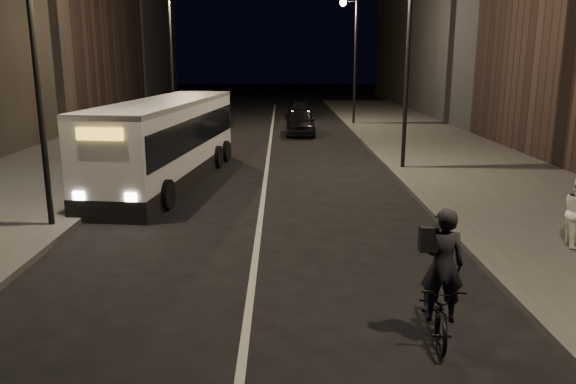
{
  "coord_description": "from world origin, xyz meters",
  "views": [
    {
      "loc": [
        0.61,
        -10.61,
        4.53
      ],
      "look_at": [
        0.76,
        2.02,
        1.5
      ],
      "focal_mm": 35.0,
      "sensor_mm": 36.0,
      "label": 1
    }
  ],
  "objects_px": {
    "car_mid": "(220,117)",
    "car_far": "(300,110)",
    "city_bus": "(167,138)",
    "cyclist_on_bicycle": "(438,295)",
    "car_near": "(300,122)",
    "streetlight_right_far": "(352,45)",
    "streetlight_left_near": "(42,23)",
    "streetlight_right_mid": "(402,36)",
    "streetlight_left_far": "(175,43)"
  },
  "relations": [
    {
      "from": "car_mid",
      "to": "car_far",
      "type": "height_order",
      "value": "car_mid"
    },
    {
      "from": "car_mid",
      "to": "city_bus",
      "type": "bearing_deg",
      "value": 87.74
    },
    {
      "from": "cyclist_on_bicycle",
      "to": "car_near",
      "type": "height_order",
      "value": "cyclist_on_bicycle"
    },
    {
      "from": "streetlight_right_far",
      "to": "streetlight_left_near",
      "type": "height_order",
      "value": "same"
    },
    {
      "from": "streetlight_right_mid",
      "to": "streetlight_left_near",
      "type": "xyz_separation_m",
      "value": [
        -10.66,
        -8.0,
        0.0
      ]
    },
    {
      "from": "car_far",
      "to": "city_bus",
      "type": "bearing_deg",
      "value": -105.49
    },
    {
      "from": "streetlight_left_near",
      "to": "car_near",
      "type": "bearing_deg",
      "value": 69.68
    },
    {
      "from": "streetlight_right_mid",
      "to": "streetlight_left_near",
      "type": "bearing_deg",
      "value": -143.12
    },
    {
      "from": "streetlight_left_near",
      "to": "city_bus",
      "type": "distance_m",
      "value": 7.33
    },
    {
      "from": "cyclist_on_bicycle",
      "to": "car_mid",
      "type": "relative_size",
      "value": 0.61
    },
    {
      "from": "cyclist_on_bicycle",
      "to": "car_far",
      "type": "height_order",
      "value": "cyclist_on_bicycle"
    },
    {
      "from": "city_bus",
      "to": "car_mid",
      "type": "relative_size",
      "value": 3.09
    },
    {
      "from": "city_bus",
      "to": "car_mid",
      "type": "height_order",
      "value": "city_bus"
    },
    {
      "from": "streetlight_left_near",
      "to": "cyclist_on_bicycle",
      "type": "bearing_deg",
      "value": -35.85
    },
    {
      "from": "streetlight_right_far",
      "to": "car_far",
      "type": "bearing_deg",
      "value": 124.24
    },
    {
      "from": "streetlight_right_mid",
      "to": "cyclist_on_bicycle",
      "type": "relative_size",
      "value": 3.58
    },
    {
      "from": "city_bus",
      "to": "cyclist_on_bicycle",
      "type": "bearing_deg",
      "value": -54.05
    },
    {
      "from": "streetlight_left_near",
      "to": "city_bus",
      "type": "bearing_deg",
      "value": 74.09
    },
    {
      "from": "streetlight_left_far",
      "to": "car_mid",
      "type": "bearing_deg",
      "value": 73.62
    },
    {
      "from": "streetlight_left_near",
      "to": "car_mid",
      "type": "relative_size",
      "value": 2.19
    },
    {
      "from": "streetlight_left_near",
      "to": "car_near",
      "type": "height_order",
      "value": "streetlight_left_near"
    },
    {
      "from": "cyclist_on_bicycle",
      "to": "car_far",
      "type": "xyz_separation_m",
      "value": [
        -1.13,
        34.98,
        -0.15
      ]
    },
    {
      "from": "streetlight_right_far",
      "to": "car_far",
      "type": "xyz_separation_m",
      "value": [
        -3.3,
        4.85,
        -4.76
      ]
    },
    {
      "from": "car_mid",
      "to": "car_near",
      "type": "bearing_deg",
      "value": 136.43
    },
    {
      "from": "streetlight_right_far",
      "to": "streetlight_left_near",
      "type": "xyz_separation_m",
      "value": [
        -10.66,
        -24.0,
        0.0
      ]
    },
    {
      "from": "streetlight_right_mid",
      "to": "streetlight_left_far",
      "type": "distance_m",
      "value": 14.62
    },
    {
      "from": "streetlight_right_far",
      "to": "car_near",
      "type": "distance_m",
      "value": 7.57
    },
    {
      "from": "car_near",
      "to": "car_mid",
      "type": "height_order",
      "value": "car_near"
    },
    {
      "from": "streetlight_left_far",
      "to": "car_mid",
      "type": "relative_size",
      "value": 2.19
    },
    {
      "from": "streetlight_left_far",
      "to": "city_bus",
      "type": "distance_m",
      "value": 12.61
    },
    {
      "from": "car_near",
      "to": "car_far",
      "type": "xyz_separation_m",
      "value": [
        0.27,
        9.67,
        -0.14
      ]
    },
    {
      "from": "streetlight_right_far",
      "to": "streetlight_left_far",
      "type": "relative_size",
      "value": 1.0
    },
    {
      "from": "car_mid",
      "to": "car_far",
      "type": "distance_m",
      "value": 7.5
    },
    {
      "from": "streetlight_right_far",
      "to": "car_near",
      "type": "relative_size",
      "value": 1.87
    },
    {
      "from": "streetlight_left_far",
      "to": "car_near",
      "type": "relative_size",
      "value": 1.87
    },
    {
      "from": "streetlight_left_far",
      "to": "city_bus",
      "type": "bearing_deg",
      "value": -81.74
    },
    {
      "from": "streetlight_left_far",
      "to": "car_mid",
      "type": "xyz_separation_m",
      "value": [
        1.73,
        5.89,
        -4.75
      ]
    },
    {
      "from": "streetlight_right_mid",
      "to": "streetlight_right_far",
      "type": "xyz_separation_m",
      "value": [
        0.0,
        16.0,
        0.0
      ]
    },
    {
      "from": "streetlight_left_far",
      "to": "car_far",
      "type": "relative_size",
      "value": 1.96
    },
    {
      "from": "city_bus",
      "to": "cyclist_on_bicycle",
      "type": "relative_size",
      "value": 5.04
    },
    {
      "from": "streetlight_right_far",
      "to": "streetlight_left_far",
      "type": "distance_m",
      "value": 12.24
    },
    {
      "from": "streetlight_left_near",
      "to": "cyclist_on_bicycle",
      "type": "height_order",
      "value": "streetlight_left_near"
    },
    {
      "from": "streetlight_left_near",
      "to": "car_near",
      "type": "xyz_separation_m",
      "value": [
        7.1,
        19.18,
        -4.62
      ]
    },
    {
      "from": "streetlight_left_far",
      "to": "cyclist_on_bicycle",
      "type": "relative_size",
      "value": 3.58
    },
    {
      "from": "streetlight_left_far",
      "to": "car_far",
      "type": "height_order",
      "value": "streetlight_left_far"
    },
    {
      "from": "cyclist_on_bicycle",
      "to": "car_far",
      "type": "bearing_deg",
      "value": 97.24
    },
    {
      "from": "streetlight_left_near",
      "to": "streetlight_left_far",
      "type": "relative_size",
      "value": 1.0
    },
    {
      "from": "car_far",
      "to": "streetlight_right_mid",
      "type": "bearing_deg",
      "value": -82.61
    },
    {
      "from": "city_bus",
      "to": "car_far",
      "type": "relative_size",
      "value": 2.76
    },
    {
      "from": "streetlight_right_mid",
      "to": "city_bus",
      "type": "relative_size",
      "value": 0.71
    }
  ]
}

